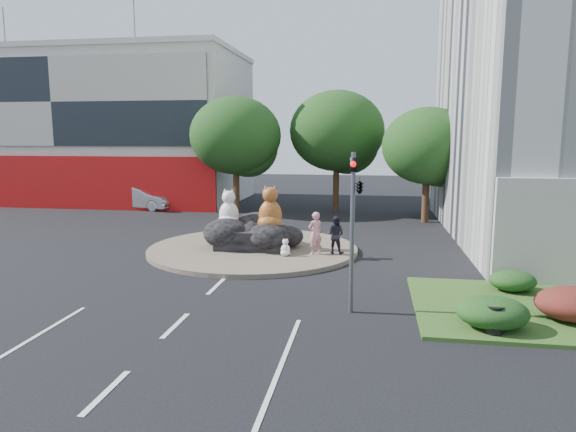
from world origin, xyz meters
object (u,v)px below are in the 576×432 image
Objects in this scene: cat_white at (229,208)px; kitten_white at (285,247)px; parked_car at (142,198)px; kitten_calico at (223,240)px; pedestrian_dark at (335,235)px; litter_bin at (495,319)px; cat_tabby at (270,207)px; pedestrian_pink at (315,233)px.

cat_white reaches higher than kitten_white.
cat_white is at bearing -128.47° from parked_car.
kitten_calico is 16.73m from parked_car.
pedestrian_dark is at bearing -118.62° from parked_car.
litter_bin is at bearing -35.46° from cat_white.
parked_car is (-10.30, 12.49, -1.19)m from cat_white.
kitten_white is 10.61m from litter_bin.
parked_car is at bearing -25.80° from pedestrian_dark.
pedestrian_dark is 20.44m from parked_car.
cat_tabby is 2.26m from kitten_white.
pedestrian_dark reaches higher than parked_car.
parked_car reaches higher than litter_bin.
kitten_white is at bearing 36.99° from pedestrian_dark.
kitten_white is 0.15× the size of parked_car.
cat_tabby is 2.69× the size of kitten_white.
kitten_calico is 0.49× the size of pedestrian_dark.
litter_bin is (20.47, -22.05, -0.34)m from parked_car.
parked_car is at bearing 132.88° from litter_bin.
pedestrian_dark reaches higher than kitten_white.
litter_bin is (4.97, -8.73, -0.55)m from pedestrian_dark.
cat_tabby is 2.54m from pedestrian_pink.
litter_bin is (10.26, -8.80, -0.11)m from kitten_calico.
cat_tabby reaches higher than kitten_calico.
cat_white reaches higher than litter_bin.
cat_tabby is 12.34m from litter_bin.
litter_bin is (7.12, -7.86, -0.09)m from kitten_white.
kitten_white is 0.46× the size of pedestrian_dark.
kitten_white is 1.01× the size of litter_bin.
kitten_white is at bearing 29.81° from kitten_calico.
pedestrian_pink is 10.28m from litter_bin.
cat_white is 2.24× the size of kitten_calico.
pedestrian_pink reaches higher than kitten_calico.
kitten_white is 19.49m from parked_car.
cat_tabby reaches higher than cat_white.
pedestrian_dark is 2.19× the size of litter_bin.
kitten_calico is at bearing -43.95° from pedestrian_pink.
cat_tabby is at bearing 56.53° from kitten_calico.
cat_white is at bearing 5.90° from pedestrian_dark.
cat_tabby reaches higher than parked_car.
kitten_white is (3.05, -1.70, -1.44)m from cat_white.
pedestrian_dark is at bearing -10.37° from cat_tabby.
kitten_calico is 5.31m from pedestrian_dark.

